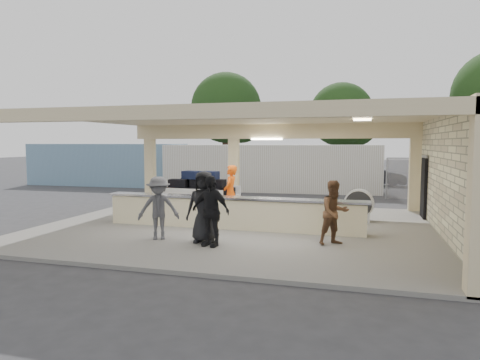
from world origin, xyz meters
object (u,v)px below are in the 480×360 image
(baggage_counter, at_px, (232,213))
(car_white_a, at_px, (466,177))
(luggage_cart, at_px, (197,191))
(passenger_b, at_px, (210,211))
(container_white, at_px, (270,168))
(drum_fan, at_px, (359,204))
(passenger_c, at_px, (159,208))
(passenger_d, at_px, (204,207))
(container_blue, at_px, (107,165))
(car_dark, at_px, (375,176))
(car_white_b, at_px, (480,180))
(passenger_a, at_px, (335,213))
(baggage_handler, at_px, (230,193))

(baggage_counter, relative_size, car_white_a, 1.49)
(luggage_cart, distance_m, passenger_b, 4.77)
(car_white_a, bearing_deg, container_white, 82.50)
(drum_fan, xyz_separation_m, passenger_c, (-5.24, -4.27, 0.28))
(passenger_d, height_order, container_blue, container_blue)
(drum_fan, height_order, car_dark, car_dark)
(baggage_counter, relative_size, passenger_d, 4.32)
(baggage_counter, bearing_deg, passenger_d, -95.00)
(car_white_b, relative_size, container_blue, 0.40)
(container_white, height_order, container_blue, container_blue)
(passenger_c, relative_size, container_blue, 0.17)
(passenger_a, relative_size, container_blue, 0.16)
(baggage_counter, height_order, car_white_b, car_white_b)
(baggage_handler, bearing_deg, car_white_b, 139.73)
(baggage_counter, xyz_separation_m, container_white, (-1.16, 11.34, 0.72))
(drum_fan, height_order, passenger_b, passenger_b)
(luggage_cart, distance_m, passenger_a, 6.07)
(car_dark, bearing_deg, passenger_c, 167.08)
(baggage_handler, distance_m, passenger_c, 3.38)
(container_white, relative_size, container_blue, 1.18)
(passenger_b, distance_m, container_white, 13.69)
(container_blue, bearing_deg, passenger_c, -53.61)
(passenger_b, relative_size, car_white_b, 0.44)
(container_blue, bearing_deg, passenger_a, -41.76)
(passenger_d, xyz_separation_m, car_dark, (4.81, 17.96, -0.41))
(passenger_c, height_order, passenger_d, passenger_d)
(car_dark, bearing_deg, container_white, 134.82)
(container_white, xyz_separation_m, container_blue, (-10.84, 0.36, 0.02))
(baggage_counter, bearing_deg, luggage_cart, 134.13)
(car_white_b, bearing_deg, baggage_counter, 130.68)
(luggage_cart, height_order, car_dark, luggage_cart)
(baggage_counter, distance_m, passenger_c, 2.48)
(car_white_b, bearing_deg, passenger_c, 130.50)
(baggage_handler, xyz_separation_m, passenger_a, (3.59, -2.53, -0.11))
(passenger_b, bearing_deg, baggage_handler, 111.18)
(container_white, bearing_deg, car_white_b, 10.14)
(passenger_b, bearing_deg, car_dark, 88.39)
(baggage_counter, bearing_deg, car_white_a, 56.15)
(passenger_a, height_order, container_blue, container_blue)
(passenger_c, xyz_separation_m, passenger_d, (1.32, 0.01, 0.09))
(container_blue, bearing_deg, car_white_b, 5.11)
(container_blue, bearing_deg, passenger_d, -50.28)
(luggage_cart, height_order, car_white_b, luggage_cart)
(car_white_b, bearing_deg, passenger_d, 133.66)
(passenger_b, distance_m, container_blue, 18.52)
(baggage_handler, bearing_deg, passenger_a, 54.04)
(baggage_counter, relative_size, baggage_handler, 4.36)
(passenger_a, height_order, car_white_a, passenger_a)
(baggage_handler, bearing_deg, container_blue, -132.80)
(car_white_a, distance_m, container_white, 11.10)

